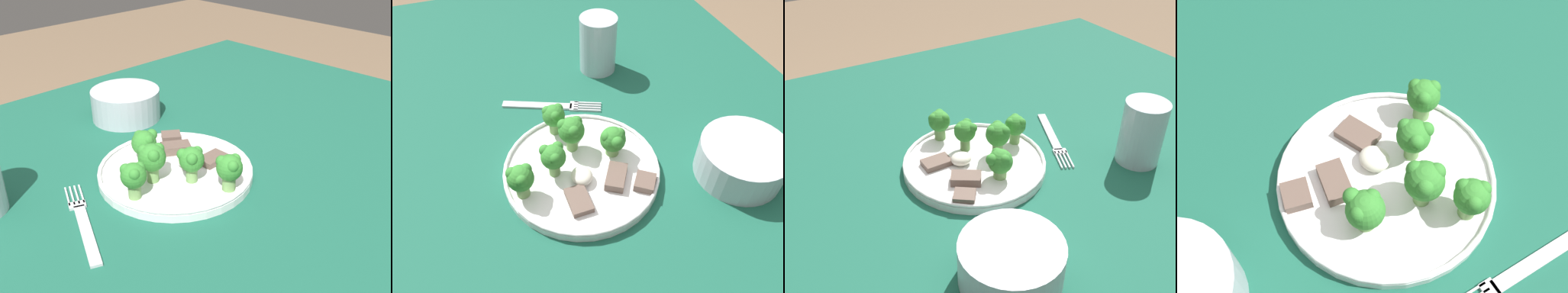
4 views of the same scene
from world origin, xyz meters
TOP-DOWN VIEW (x-y plane):
  - table at (0.00, 0.00)m, footprint 1.34×0.99m
  - dinner_plate at (0.01, 0.02)m, footprint 0.24×0.24m
  - fork at (-0.16, 0.03)m, footprint 0.09×0.17m
  - cream_bowl at (0.09, 0.25)m, footprint 0.13×0.13m
  - drinking_glass at (-0.24, 0.15)m, footprint 0.07×0.07m
  - broccoli_floret_near_rim_left at (0.01, -0.02)m, footprint 0.04×0.04m
  - broccoli_floret_center_left at (0.03, -0.07)m, footprint 0.04×0.04m
  - broccoli_floret_back_left at (0.00, 0.08)m, footprint 0.04×0.04m
  - broccoli_floret_front_left at (-0.03, 0.02)m, footprint 0.04×0.04m
  - broccoli_floret_center_back at (-0.08, 0.01)m, footprint 0.04×0.04m
  - meat_slice_front_slice at (0.07, -0.00)m, footprint 0.05×0.03m
  - meat_slice_middle_slice at (0.08, 0.10)m, footprint 0.04×0.04m
  - meat_slice_rear_slice at (0.05, 0.07)m, footprint 0.06×0.05m
  - sauce_dollop at (0.04, 0.02)m, footprint 0.04×0.03m

SIDE VIEW (x-z plane):
  - table at x=0.00m, z-range 0.29..1.06m
  - fork at x=-0.16m, z-range 0.77..0.77m
  - dinner_plate at x=0.01m, z-range 0.77..0.79m
  - meat_slice_front_slice at x=0.07m, z-range 0.78..0.79m
  - meat_slice_middle_slice at x=0.08m, z-range 0.78..0.79m
  - meat_slice_rear_slice at x=0.05m, z-range 0.78..0.79m
  - sauce_dollop at x=0.04m, z-range 0.78..0.80m
  - cream_bowl at x=0.09m, z-range 0.77..0.83m
  - broccoli_floret_back_left at x=0.00m, z-range 0.78..0.84m
  - broccoli_floret_center_back at x=-0.08m, z-range 0.79..0.84m
  - broccoli_floret_center_left at x=0.03m, z-range 0.79..0.84m
  - broccoli_floret_near_rim_left at x=0.01m, z-range 0.79..0.84m
  - drinking_glass at x=-0.24m, z-range 0.76..0.87m
  - broccoli_floret_front_left at x=-0.03m, z-range 0.79..0.85m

